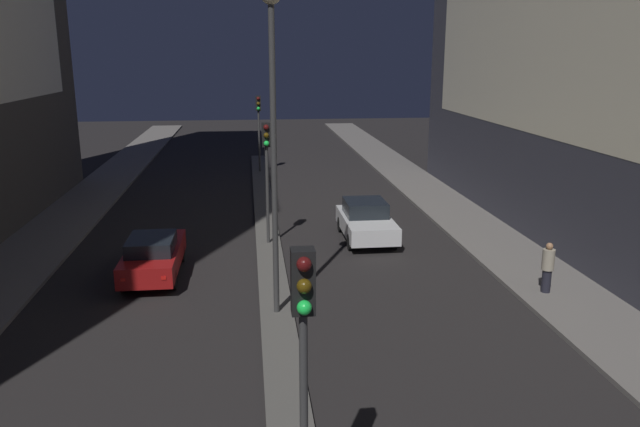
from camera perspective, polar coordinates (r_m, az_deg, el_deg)
median_strip at (r=26.25m, az=-4.89°, el=-1.48°), size 0.95×38.67×0.12m
traffic_light_near at (r=8.59m, az=-1.52°, el=-11.19°), size 0.32×0.42×4.63m
traffic_light_mid at (r=23.51m, az=-4.91°, el=5.28°), size 0.32×0.42×4.63m
traffic_light_far at (r=38.54m, az=-5.64°, el=8.82°), size 0.32×0.42×4.63m
street_lamp at (r=16.53m, az=-4.35°, el=10.97°), size 0.55×0.55×8.84m
car_left_lane at (r=21.43m, az=-14.99°, el=-3.69°), size 1.71×4.37×1.44m
car_right_lane at (r=24.87m, az=4.23°, el=-0.66°), size 1.87×4.12×1.54m
pedestrian_on_right_sidewalk at (r=20.22m, az=20.09°, el=-4.57°), size 0.37×0.37×1.57m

